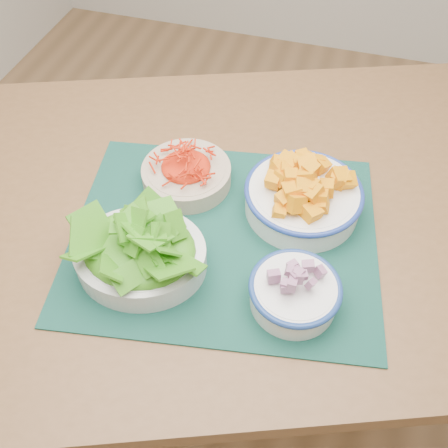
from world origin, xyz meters
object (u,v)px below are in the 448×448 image
object	(u,v)px
table	(205,231)
carrot_bowl	(186,171)
lettuce_bowl	(139,248)
squash_bowl	(304,191)
onion_bowl	(295,290)
placemat	(224,235)

from	to	relation	value
table	carrot_bowl	distance (m)	0.14
table	lettuce_bowl	bearing A→B (deg)	-129.38
squash_bowl	lettuce_bowl	size ratio (longest dim) A/B	1.07
table	onion_bowl	bearing A→B (deg)	-60.33
table	squash_bowl	distance (m)	0.24
placemat	onion_bowl	size ratio (longest dim) A/B	3.69
table	carrot_bowl	size ratio (longest dim) A/B	7.87
table	lettuce_bowl	xyz separation A→B (m)	(-0.06, -0.18, 0.14)
placemat	lettuce_bowl	world-z (taller)	lettuce_bowl
lettuce_bowl	onion_bowl	xyz separation A→B (m)	(0.27, 0.00, -0.01)
lettuce_bowl	onion_bowl	size ratio (longest dim) A/B	1.70
squash_bowl	onion_bowl	bearing A→B (deg)	-82.97
lettuce_bowl	squash_bowl	bearing A→B (deg)	31.32
carrot_bowl	squash_bowl	xyz separation A→B (m)	(0.24, -0.01, 0.02)
onion_bowl	placemat	bearing A→B (deg)	144.83
placemat	squash_bowl	world-z (taller)	squash_bowl
squash_bowl	lettuce_bowl	distance (m)	0.32
carrot_bowl	squash_bowl	size ratio (longest dim) A/B	0.71
carrot_bowl	squash_bowl	distance (m)	0.24
carrot_bowl	lettuce_bowl	bearing A→B (deg)	-92.11
placemat	onion_bowl	world-z (taller)	onion_bowl
placemat	squash_bowl	bearing A→B (deg)	29.92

